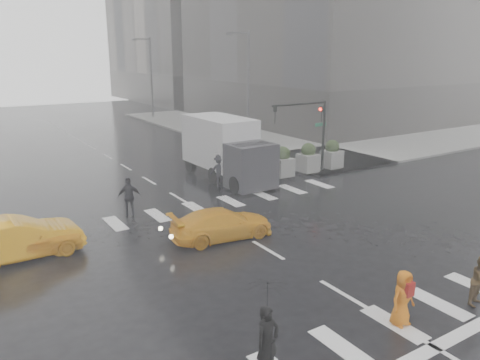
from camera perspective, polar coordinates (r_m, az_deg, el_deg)
ground at (r=18.15m, az=3.42°, el=-8.52°), size 120.00×120.00×0.00m
sidewalk_ne at (r=43.21m, az=10.80°, el=5.33°), size 35.00×35.00×0.15m
road_markings at (r=18.15m, az=3.42°, el=-8.50°), size 18.00×48.00×0.01m
traffic_signal_pole at (r=28.80m, az=8.73°, el=6.90°), size 4.45×0.42×4.50m
street_lamp_near at (r=37.68m, az=0.81°, el=11.65°), size 2.15×0.22×9.00m
street_lamp_far at (r=55.45m, az=-10.92°, el=12.53°), size 2.15×0.22×9.00m
planter_west at (r=28.10m, az=5.21°, el=2.17°), size 1.10×1.10×1.80m
planter_mid at (r=29.34m, az=8.30°, el=2.63°), size 1.10×1.10×1.80m
planter_east at (r=30.66m, az=11.14°, el=3.05°), size 1.10×1.10×1.80m
pedestrian_black at (r=11.00m, az=3.42°, el=-16.10°), size 1.06×1.08×2.43m
pedestrian_orange at (r=13.95m, az=19.22°, el=-13.41°), size 0.79×0.52×1.61m
pedestrian_far_a at (r=22.09m, az=-13.36°, el=-2.02°), size 1.20×0.93×1.81m
pedestrian_far_b at (r=26.15m, az=-2.48°, el=1.11°), size 1.34×1.30×1.86m
taxi_front at (r=19.02m, az=-24.98°, el=-6.52°), size 4.22×1.73×1.43m
taxi_mid at (r=19.01m, az=-25.67°, el=-6.46°), size 4.73×1.93×1.53m
taxi_rear at (r=19.03m, az=-2.23°, el=-5.36°), size 3.91×2.14×1.23m
box_truck at (r=27.48m, az=-1.54°, el=3.96°), size 2.56×6.83×3.63m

